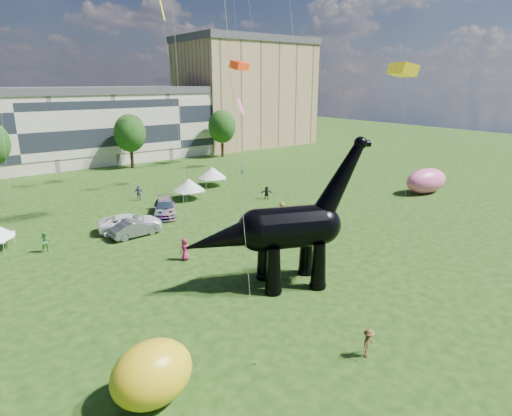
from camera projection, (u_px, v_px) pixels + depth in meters
ground at (327, 314)px, 26.99m from camera, size 220.00×220.00×0.00m
terrace_row at (12, 134)px, 68.24m from camera, size 78.00×11.00×12.00m
apartment_block at (245, 95)px, 96.67m from camera, size 28.00×18.00×22.00m
tree_mid_right at (130, 130)px, 70.44m from camera, size 5.20×5.20×9.44m
tree_far_right at (222, 124)px, 80.77m from camera, size 5.20×5.20×9.44m
dinosaur_sculpture at (284, 230)px, 29.83m from camera, size 12.97×6.83×10.86m
car_grey at (135, 228)px, 40.23m from camera, size 4.78×2.00×1.54m
car_white at (130, 223)px, 41.60m from camera, size 6.58×4.62×1.67m
car_dark at (165, 208)px, 46.52m from camera, size 4.39×6.16×1.66m
gazebo_near at (189, 185)px, 52.62m from camera, size 4.05×4.05×2.60m
gazebo_far at (212, 173)px, 59.39m from camera, size 4.56×4.56×2.64m
inflatable_pink at (426, 181)px, 55.57m from camera, size 6.83×3.97×3.25m
inflatable_yellow at (152, 374)px, 19.21m from camera, size 4.17×3.38×2.97m
visitors at (166, 231)px, 39.30m from camera, size 45.76×42.50×1.86m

